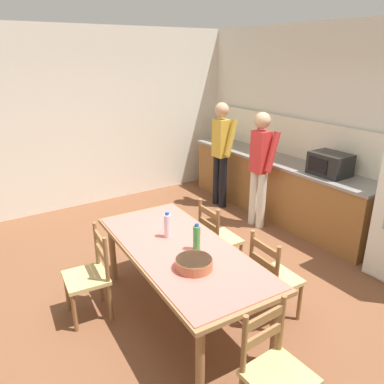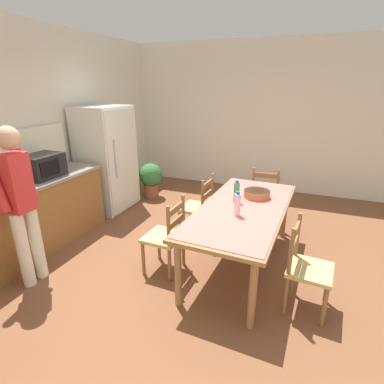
# 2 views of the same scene
# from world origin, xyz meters

# --- Properties ---
(ground_plane) EXTENTS (8.32, 8.32, 0.00)m
(ground_plane) POSITION_xyz_m (0.00, 0.00, 0.00)
(ground_plane) COLOR brown
(wall_back) EXTENTS (6.52, 0.12, 2.90)m
(wall_back) POSITION_xyz_m (0.00, 2.66, 1.45)
(wall_back) COLOR silver
(wall_back) RESTS_ON ground
(wall_right) EXTENTS (0.12, 5.20, 2.90)m
(wall_right) POSITION_xyz_m (3.26, 0.00, 1.45)
(wall_right) COLOR silver
(wall_right) RESTS_ON ground
(refrigerator) EXTENTS (0.87, 0.73, 1.75)m
(refrigerator) POSITION_xyz_m (1.18, 2.19, 0.88)
(refrigerator) COLOR silver
(refrigerator) RESTS_ON ground
(microwave) EXTENTS (0.50, 0.39, 0.30)m
(microwave) POSITION_xyz_m (-0.14, 2.21, 1.08)
(microwave) COLOR black
(microwave) RESTS_ON kitchen_counter
(dining_table) EXTENTS (2.14, 1.03, 0.76)m
(dining_table) POSITION_xyz_m (0.22, -0.39, 0.69)
(dining_table) COLOR olive
(dining_table) RESTS_ON ground
(bottle_near_centre) EXTENTS (0.07, 0.07, 0.27)m
(bottle_near_centre) POSITION_xyz_m (-0.04, -0.37, 0.89)
(bottle_near_centre) COLOR silver
(bottle_near_centre) RESTS_ON dining_table
(bottle_off_centre) EXTENTS (0.07, 0.07, 0.27)m
(bottle_off_centre) POSITION_xyz_m (0.33, -0.27, 0.89)
(bottle_off_centre) COLOR green
(bottle_off_centre) RESTS_ON dining_table
(serving_bowl) EXTENTS (0.32, 0.32, 0.09)m
(serving_bowl) POSITION_xyz_m (0.59, -0.47, 0.81)
(serving_bowl) COLOR #9E6642
(serving_bowl) RESTS_ON dining_table
(chair_side_far_left) EXTENTS (0.44, 0.42, 0.91)m
(chair_side_far_left) POSITION_xyz_m (-0.21, 0.39, 0.44)
(chair_side_far_left) COLOR olive
(chair_side_far_left) RESTS_ON ground
(chair_side_far_right) EXTENTS (0.44, 0.42, 0.91)m
(chair_side_far_right) POSITION_xyz_m (0.73, 0.35, 0.44)
(chair_side_far_right) COLOR olive
(chair_side_far_right) RESTS_ON ground
(chair_side_near_left) EXTENTS (0.46, 0.44, 0.91)m
(chair_side_near_left) POSITION_xyz_m (-0.28, -1.12, 0.44)
(chair_side_near_left) COLOR olive
(chair_side_near_left) RESTS_ON ground
(chair_head_end) EXTENTS (0.42, 0.43, 0.91)m
(chair_head_end) POSITION_xyz_m (1.56, -0.45, 0.44)
(chair_head_end) COLOR olive
(chair_head_end) RESTS_ON ground
(person_at_counter) EXTENTS (0.43, 0.30, 1.72)m
(person_at_counter) POSITION_xyz_m (-0.93, 1.69, 0.97)
(person_at_counter) COLOR silver
(person_at_counter) RESTS_ON ground
(potted_plant) EXTENTS (0.44, 0.44, 0.67)m
(potted_plant) POSITION_xyz_m (1.90, 1.76, 0.39)
(potted_plant) COLOR brown
(potted_plant) RESTS_ON ground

